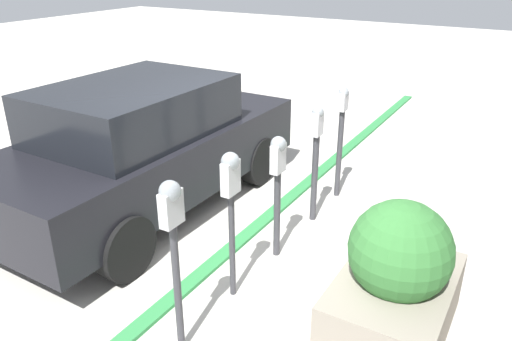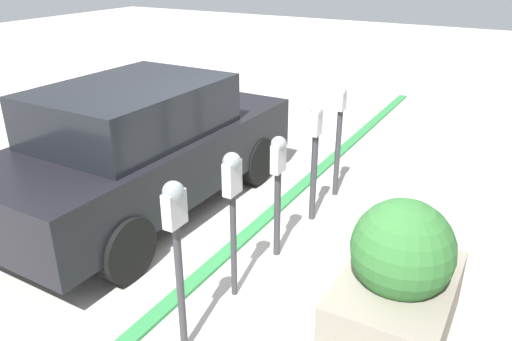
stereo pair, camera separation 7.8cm
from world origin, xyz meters
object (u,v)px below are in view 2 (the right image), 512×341
at_px(parking_meter_nearest, 176,232).
at_px(parking_meter_middle, 278,174).
at_px(parked_car_front, 143,146).
at_px(parking_meter_fourth, 315,149).
at_px(parking_meter_second, 232,192).
at_px(planter_box, 398,279).
at_px(parking_meter_farthest, 339,128).

distance_m(parking_meter_nearest, parking_meter_middle, 1.66).
bearing_deg(parked_car_front, parking_meter_nearest, -132.19).
bearing_deg(parking_meter_fourth, parked_car_front, 112.02).
bearing_deg(parking_meter_second, planter_box, -80.23).
relative_size(parking_meter_fourth, parked_car_front, 0.34).
bearing_deg(parking_meter_nearest, parking_meter_farthest, -0.32).
relative_size(parking_meter_middle, planter_box, 0.98).
relative_size(parking_meter_fourth, parking_meter_farthest, 0.97).
bearing_deg(parking_meter_middle, parking_meter_farthest, -0.49).
relative_size(planter_box, parked_car_front, 0.33).
xyz_separation_m(parking_meter_middle, parked_car_front, (0.14, 1.93, -0.10)).
relative_size(parking_meter_middle, parked_car_front, 0.32).
relative_size(parking_meter_nearest, parking_meter_second, 1.05).
distance_m(parking_meter_second, parking_meter_farthest, 2.52).
xyz_separation_m(parking_meter_nearest, parking_meter_farthest, (3.35, -0.02, -0.17)).
height_order(parking_meter_fourth, parked_car_front, parked_car_front).
bearing_deg(parking_meter_fourth, parking_meter_nearest, 179.64).
relative_size(parking_meter_second, parking_meter_middle, 1.08).
xyz_separation_m(parking_meter_nearest, parking_meter_second, (0.83, 0.03, -0.03)).
bearing_deg(parking_meter_middle, parked_car_front, 85.90).
height_order(parking_meter_nearest, parking_meter_fourth, parking_meter_nearest).
height_order(parking_meter_middle, parking_meter_fourth, parking_meter_fourth).
distance_m(parking_meter_fourth, parking_meter_farthest, 0.78).
xyz_separation_m(parking_meter_farthest, planter_box, (-2.26, -1.41, -0.43)).
relative_size(parking_meter_second, planter_box, 1.05).
height_order(parking_meter_fourth, parking_meter_farthest, parking_meter_farthest).
height_order(parking_meter_middle, parked_car_front, parked_car_front).
bearing_deg(parking_meter_fourth, parking_meter_second, 178.50).
xyz_separation_m(parking_meter_second, parking_meter_farthest, (2.51, -0.05, -0.14)).
height_order(parking_meter_second, planter_box, parking_meter_second).
relative_size(parking_meter_second, parking_meter_farthest, 0.99).
xyz_separation_m(parking_meter_second, parking_meter_middle, (0.82, -0.03, -0.14)).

